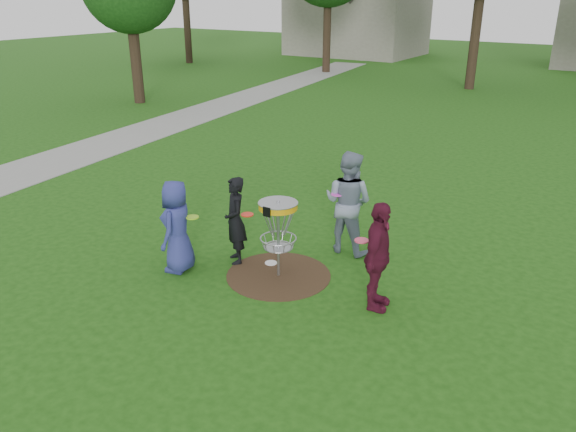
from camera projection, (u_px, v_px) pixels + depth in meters
The scene contains 10 objects.
ground at pixel (279, 275), 9.66m from camera, with size 100.00×100.00×0.00m, color #19470F.
dirt_patch at pixel (279, 275), 9.66m from camera, with size 1.80×1.80×0.01m, color #47331E.
concrete_path at pixel (176, 121), 20.93m from camera, with size 2.20×40.00×0.02m, color #9E9E99.
player_blue at pixel (177, 226), 9.58m from camera, with size 0.80×0.52×1.63m, color navy.
player_black at pixel (235, 221), 9.88m from camera, with size 0.58×0.38×1.58m, color black.
player_grey at pixel (348, 202), 10.24m from camera, with size 0.94×0.73×1.93m, color gray.
player_maroon at pixel (378, 257), 8.38m from camera, with size 1.01×0.42×1.72m, color #511227.
disc_on_grass at pixel (271, 263), 10.07m from camera, with size 0.22×0.22×0.02m, color white.
disc_golf_basket at pixel (278, 221), 9.28m from camera, with size 0.66×0.67×1.38m.
held_discs at pixel (283, 216), 9.39m from camera, with size 3.10×2.11×0.23m.
Camera 1 is at (4.80, -7.11, 4.56)m, focal length 35.00 mm.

